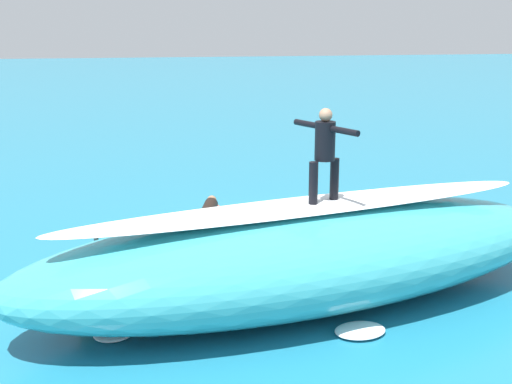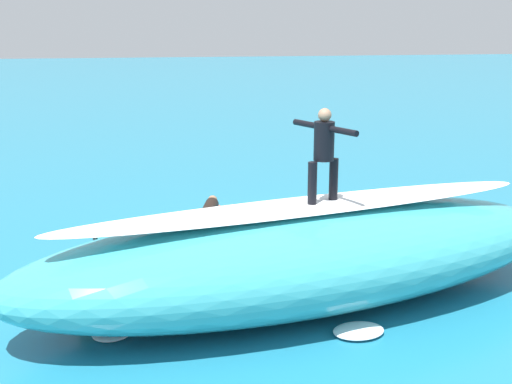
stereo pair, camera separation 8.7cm
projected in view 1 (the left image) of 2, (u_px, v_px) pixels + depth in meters
ground_plane at (302, 245)px, 13.90m from camera, size 120.00×120.00×0.00m
wave_crest at (304, 257)px, 10.95m from camera, size 9.95×5.21×1.59m
wave_foam_lip at (305, 206)px, 10.74m from camera, size 8.09×2.97×0.08m
surfboard_riding at (323, 204)px, 10.86m from camera, size 1.88×1.33×0.08m
surfer_riding at (325, 148)px, 10.63m from camera, size 0.74×1.27×1.47m
surfboard_paddling at (209, 218)px, 15.61m from camera, size 1.01×2.36×0.09m
surfer_paddling at (208, 212)px, 15.42m from camera, size 0.65×1.82×0.33m
buoy_marker at (99, 289)px, 10.76m from camera, size 0.73×0.73×1.24m
foam_patch_near at (122, 262)px, 12.74m from camera, size 0.57×0.74×0.16m
foam_patch_mid at (360, 330)px, 10.08m from camera, size 0.87×0.72×0.10m
foam_patch_far at (114, 333)px, 10.00m from camera, size 0.84×0.85×0.11m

